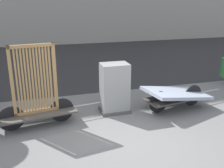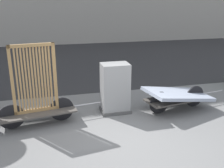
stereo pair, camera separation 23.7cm
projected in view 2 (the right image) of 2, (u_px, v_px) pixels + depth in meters
name	position (u px, v px, depth m)	size (l,w,h in m)	color
ground_plane	(128.00, 143.00, 5.44)	(60.00, 60.00, 0.00)	slate
road_strip	(79.00, 60.00, 12.85)	(56.00, 9.74, 0.01)	#2D2D30
bike_cart_with_bedframe	(36.00, 98.00, 6.05)	(2.50, 0.93, 1.93)	#4C4742
bike_cart_with_mattress	(178.00, 96.00, 6.97)	(2.51, 1.29, 0.63)	#4C4742
utility_cabinet	(115.00, 90.00, 6.79)	(0.76, 0.57, 1.30)	#4C4C4C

